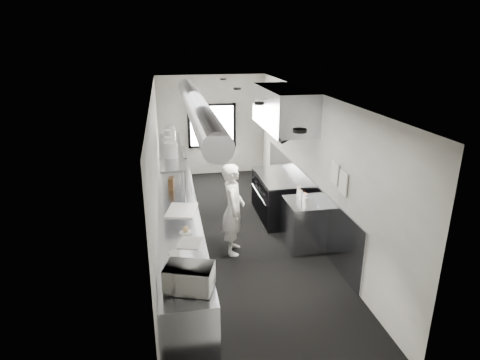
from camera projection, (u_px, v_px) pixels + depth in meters
name	position (u px, v px, depth m)	size (l,w,h in m)	color
floor	(237.00, 234.00, 8.25)	(3.00, 8.00, 0.01)	black
ceiling	(236.00, 94.00, 7.33)	(3.00, 8.00, 0.01)	silver
wall_back	(212.00, 126.00, 11.50)	(3.00, 0.02, 2.80)	#BAB8B0
wall_front	(306.00, 287.00, 4.08)	(3.00, 0.02, 2.80)	#BAB8B0
wall_left	(156.00, 172.00, 7.53)	(0.02, 8.00, 2.80)	#BAB8B0
wall_right	(311.00, 164.00, 8.05)	(0.02, 8.00, 2.80)	#BAB8B0
wall_cladding	(303.00, 198.00, 8.60)	(0.03, 5.50, 1.10)	#989DA5
hvac_duct	(196.00, 105.00, 7.66)	(0.40, 0.40, 6.40)	#95979D
service_window	(212.00, 126.00, 11.47)	(1.36, 0.05, 1.25)	white
exhaust_hood	(283.00, 108.00, 8.30)	(0.81, 2.20, 0.88)	#989DA5
prep_counter	(179.00, 229.00, 7.44)	(0.70, 6.00, 0.90)	#989DA5
pass_shelf	(171.00, 151.00, 8.47)	(0.45, 3.00, 0.68)	#989DA5
range	(278.00, 196.00, 8.93)	(0.88, 1.60, 0.94)	black
bottle_station	(303.00, 224.00, 7.65)	(0.65, 0.80, 0.90)	#989DA5
far_work_table	(173.00, 168.00, 10.88)	(0.70, 1.20, 0.90)	#989DA5
notice_sheet_a	(335.00, 173.00, 6.86)	(0.02, 0.28, 0.38)	silver
notice_sheet_b	(343.00, 183.00, 6.55)	(0.02, 0.28, 0.38)	silver
line_cook	(233.00, 209.00, 7.31)	(0.62, 0.41, 1.70)	silver
microwave	(189.00, 278.00, 4.86)	(0.52, 0.40, 0.31)	silver
deli_tub_a	(174.00, 260.00, 5.45)	(0.15, 0.15, 0.10)	#A4AC9E
deli_tub_b	(174.00, 256.00, 5.56)	(0.15, 0.15, 0.10)	#A4AC9E
newspaper	(190.00, 243.00, 6.01)	(0.31, 0.39, 0.01)	silver
small_plate	(186.00, 232.00, 6.32)	(0.19, 0.19, 0.02)	silver
pastry	(186.00, 229.00, 6.30)	(0.10, 0.10, 0.10)	tan
cutting_board	(182.00, 210.00, 7.12)	(0.48, 0.64, 0.02)	white
knife_block	(171.00, 183.00, 8.10)	(0.10, 0.22, 0.24)	#55351E
plate_stack_a	(171.00, 150.00, 7.81)	(0.25, 0.25, 0.30)	silver
plate_stack_b	(170.00, 144.00, 8.22)	(0.23, 0.23, 0.30)	silver
plate_stack_c	(170.00, 138.00, 8.69)	(0.23, 0.23, 0.33)	silver
plate_stack_d	(170.00, 134.00, 9.04)	(0.22, 0.22, 0.34)	silver
squeeze_bottle_a	(305.00, 203.00, 7.21)	(0.06, 0.06, 0.19)	white
squeeze_bottle_b	(306.00, 199.00, 7.36)	(0.07, 0.07, 0.20)	white
squeeze_bottle_c	(304.00, 198.00, 7.43)	(0.06, 0.06, 0.19)	white
squeeze_bottle_d	(301.00, 195.00, 7.57)	(0.06, 0.06, 0.18)	white
squeeze_bottle_e	(299.00, 191.00, 7.75)	(0.06, 0.06, 0.19)	white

